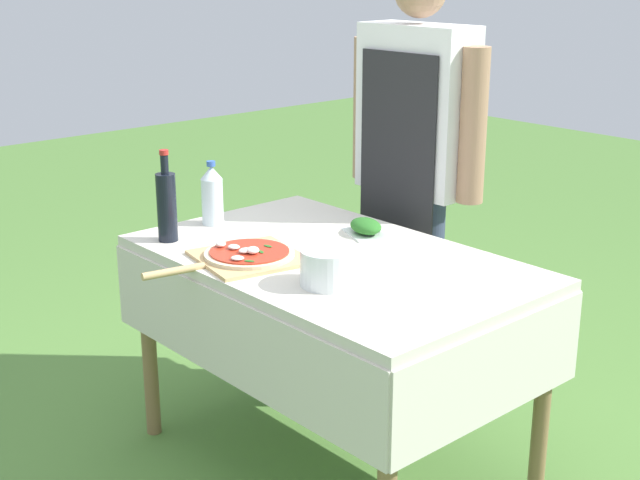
{
  "coord_description": "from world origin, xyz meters",
  "views": [
    {
      "loc": [
        1.99,
        -1.82,
        1.68
      ],
      "look_at": [
        -0.06,
        0.0,
        0.8
      ],
      "focal_mm": 50.0,
      "sensor_mm": 36.0,
      "label": 1
    }
  ],
  "objects_px": {
    "person_cook": "(415,152)",
    "herb_container": "(366,227)",
    "oil_bottle": "(167,205)",
    "mixing_tub": "(329,267)",
    "water_bottle": "(212,195)",
    "prep_table": "(333,285)",
    "pizza_on_peel": "(246,256)"
  },
  "relations": [
    {
      "from": "oil_bottle",
      "to": "mixing_tub",
      "type": "bearing_deg",
      "value": 10.21
    },
    {
      "from": "prep_table",
      "to": "herb_container",
      "type": "distance_m",
      "value": 0.29
    },
    {
      "from": "prep_table",
      "to": "water_bottle",
      "type": "distance_m",
      "value": 0.6
    },
    {
      "from": "herb_container",
      "to": "mixing_tub",
      "type": "relative_size",
      "value": 1.19
    },
    {
      "from": "prep_table",
      "to": "water_bottle",
      "type": "height_order",
      "value": "water_bottle"
    },
    {
      "from": "mixing_tub",
      "to": "person_cook",
      "type": "bearing_deg",
      "value": 116.91
    },
    {
      "from": "water_bottle",
      "to": "herb_container",
      "type": "xyz_separation_m",
      "value": [
        0.46,
        0.32,
        -0.08
      ]
    },
    {
      "from": "person_cook",
      "to": "water_bottle",
      "type": "bearing_deg",
      "value": 63.18
    },
    {
      "from": "person_cook",
      "to": "mixing_tub",
      "type": "relative_size",
      "value": 9.75
    },
    {
      "from": "mixing_tub",
      "to": "water_bottle",
      "type": "bearing_deg",
      "value": 171.85
    },
    {
      "from": "person_cook",
      "to": "oil_bottle",
      "type": "distance_m",
      "value": 0.97
    },
    {
      "from": "person_cook",
      "to": "herb_container",
      "type": "distance_m",
      "value": 0.44
    },
    {
      "from": "oil_bottle",
      "to": "mixing_tub",
      "type": "height_order",
      "value": "oil_bottle"
    },
    {
      "from": "person_cook",
      "to": "pizza_on_peel",
      "type": "relative_size",
      "value": 3.09
    },
    {
      "from": "pizza_on_peel",
      "to": "oil_bottle",
      "type": "height_order",
      "value": "oil_bottle"
    },
    {
      "from": "mixing_tub",
      "to": "prep_table",
      "type": "bearing_deg",
      "value": 135.07
    },
    {
      "from": "person_cook",
      "to": "herb_container",
      "type": "height_order",
      "value": "person_cook"
    },
    {
      "from": "herb_container",
      "to": "mixing_tub",
      "type": "height_order",
      "value": "mixing_tub"
    },
    {
      "from": "oil_bottle",
      "to": "person_cook",
      "type": "bearing_deg",
      "value": 73.98
    },
    {
      "from": "person_cook",
      "to": "mixing_tub",
      "type": "bearing_deg",
      "value": 115.2
    },
    {
      "from": "pizza_on_peel",
      "to": "mixing_tub",
      "type": "relative_size",
      "value": 3.16
    },
    {
      "from": "person_cook",
      "to": "herb_container",
      "type": "relative_size",
      "value": 8.21
    },
    {
      "from": "person_cook",
      "to": "herb_container",
      "type": "xyz_separation_m",
      "value": [
        0.13,
        -0.38,
        -0.19
      ]
    },
    {
      "from": "oil_bottle",
      "to": "herb_container",
      "type": "bearing_deg",
      "value": 53.98
    },
    {
      "from": "prep_table",
      "to": "person_cook",
      "type": "relative_size",
      "value": 0.8
    },
    {
      "from": "person_cook",
      "to": "mixing_tub",
      "type": "distance_m",
      "value": 0.92
    },
    {
      "from": "oil_bottle",
      "to": "mixing_tub",
      "type": "relative_size",
      "value": 1.84
    },
    {
      "from": "person_cook",
      "to": "water_bottle",
      "type": "distance_m",
      "value": 0.78
    },
    {
      "from": "prep_table",
      "to": "herb_container",
      "type": "height_order",
      "value": "herb_container"
    },
    {
      "from": "person_cook",
      "to": "water_bottle",
      "type": "xyz_separation_m",
      "value": [
        -0.33,
        -0.7,
        -0.11
      ]
    },
    {
      "from": "oil_bottle",
      "to": "herb_container",
      "type": "height_order",
      "value": "oil_bottle"
    },
    {
      "from": "prep_table",
      "to": "person_cook",
      "type": "distance_m",
      "value": 0.73
    }
  ]
}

